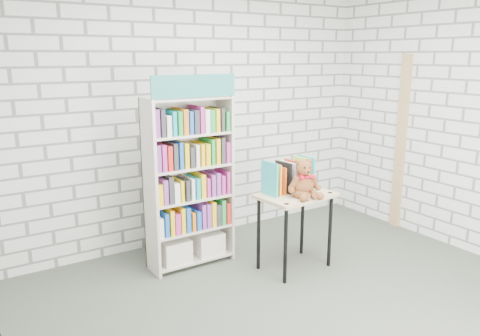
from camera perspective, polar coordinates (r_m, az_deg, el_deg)
ground at (r=4.17m, az=8.56°, el=-16.59°), size 4.50×4.50×0.00m
room_shell at (r=3.63m, az=9.55°, el=8.63°), size 4.52×4.02×2.81m
bookshelf at (r=4.66m, az=-6.23°, el=-1.58°), size 0.85×0.33×1.92m
display_table at (r=4.62m, az=6.76°, el=-4.42°), size 0.76×0.56×0.77m
table_books at (r=4.63m, az=5.84°, el=-1.04°), size 0.52×0.26×0.30m
teddy_bear at (r=4.48m, az=7.86°, el=-1.65°), size 0.33×0.32×0.36m
door_trim at (r=5.99m, az=19.01°, el=2.87°), size 0.05×0.12×2.10m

